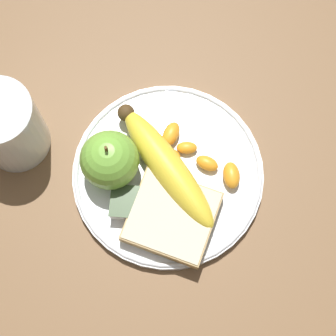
{
  "coord_description": "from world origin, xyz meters",
  "views": [
    {
      "loc": [
        0.01,
        -0.2,
        0.66
      ],
      "look_at": [
        0.0,
        0.0,
        0.03
      ],
      "focal_mm": 60.0,
      "sensor_mm": 36.0,
      "label": 1
    }
  ],
  "objects": [
    {
      "name": "orange_segment_4",
      "position": [
        0.0,
        0.02,
        0.02
      ],
      "size": [
        0.03,
        0.02,
        0.02
      ],
      "color": "orange",
      "rests_on": "plate"
    },
    {
      "name": "bread_slice",
      "position": [
        0.01,
        -0.06,
        0.02
      ],
      "size": [
        0.12,
        0.11,
        0.02
      ],
      "color": "tan",
      "rests_on": "plate"
    },
    {
      "name": "orange_segment_0",
      "position": [
        0.0,
        0.05,
        0.02
      ],
      "size": [
        0.03,
        0.04,
        0.02
      ],
      "color": "orange",
      "rests_on": "plate"
    },
    {
      "name": "fork",
      "position": [
        -0.02,
        0.01,
        0.01
      ],
      "size": [
        0.04,
        0.17,
        0.0
      ],
      "rotation": [
        0.0,
        0.0,
        10.88
      ],
      "color": "silver",
      "rests_on": "plate"
    },
    {
      "name": "orange_segment_2",
      "position": [
        0.05,
        0.01,
        0.02
      ],
      "size": [
        0.03,
        0.03,
        0.02
      ],
      "color": "orange",
      "rests_on": "plate"
    },
    {
      "name": "juice_glass",
      "position": [
        -0.19,
        0.03,
        0.05
      ],
      "size": [
        0.08,
        0.08,
        0.1
      ],
      "color": "silver",
      "rests_on": "ground_plane"
    },
    {
      "name": "apple",
      "position": [
        -0.07,
        -0.0,
        0.05
      ],
      "size": [
        0.07,
        0.07,
        0.08
      ],
      "color": "#72B23D",
      "rests_on": "plate"
    },
    {
      "name": "jam_packet",
      "position": [
        -0.04,
        -0.04,
        0.02
      ],
      "size": [
        0.05,
        0.04,
        0.02
      ],
      "color": "silver",
      "rests_on": "plate"
    },
    {
      "name": "plate",
      "position": [
        0.0,
        0.0,
        0.01
      ],
      "size": [
        0.23,
        0.23,
        0.01
      ],
      "color": "silver",
      "rests_on": "ground_plane"
    },
    {
      "name": "orange_segment_1",
      "position": [
        0.02,
        0.03,
        0.02
      ],
      "size": [
        0.03,
        0.02,
        0.01
      ],
      "color": "orange",
      "rests_on": "plate"
    },
    {
      "name": "banana",
      "position": [
        -0.01,
        0.01,
        0.03
      ],
      "size": [
        0.14,
        0.16,
        0.04
      ],
      "color": "yellow",
      "rests_on": "plate"
    },
    {
      "name": "orange_segment_3",
      "position": [
        0.08,
        0.0,
        0.02
      ],
      "size": [
        0.03,
        0.04,
        0.02
      ],
      "color": "orange",
      "rests_on": "plate"
    },
    {
      "name": "ground_plane",
      "position": [
        0.0,
        0.0,
        0.0
      ],
      "size": [
        3.0,
        3.0,
        0.0
      ],
      "primitive_type": "plane",
      "color": "brown"
    }
  ]
}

